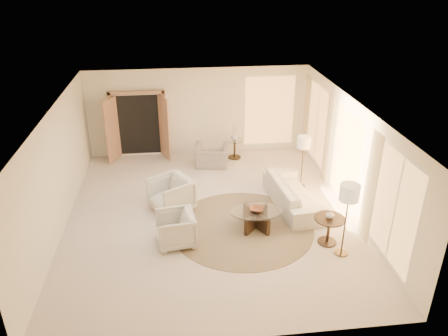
{
  "coord_description": "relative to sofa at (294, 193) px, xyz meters",
  "views": [
    {
      "loc": [
        -0.74,
        -9.33,
        5.81
      ],
      "look_at": [
        0.4,
        0.4,
        1.1
      ],
      "focal_mm": 35.0,
      "sensor_mm": 36.0,
      "label": 1
    }
  ],
  "objects": [
    {
      "name": "floor_lamp_near",
      "position": [
        0.48,
        0.99,
        0.93
      ],
      "size": [
        0.37,
        0.37,
        1.51
      ],
      "rotation": [
        0.0,
        0.0,
        -0.2
      ],
      "color": "#2F2719",
      "rests_on": "room"
    },
    {
      "name": "end_vase",
      "position": [
        0.34,
        -1.7,
        0.38
      ],
      "size": [
        0.23,
        0.23,
        0.18
      ],
      "primitive_type": "imported",
      "rotation": [
        0.0,
        0.0,
        -0.35
      ],
      "color": "silver",
      "rests_on": "end_table"
    },
    {
      "name": "side_vase",
      "position": [
        -1.1,
        3.17,
        0.38
      ],
      "size": [
        0.3,
        0.3,
        0.24
      ],
      "primitive_type": "imported",
      "rotation": [
        0.0,
        0.0,
        -0.43
      ],
      "color": "silver",
      "rests_on": "side_table"
    },
    {
      "name": "room",
      "position": [
        -2.19,
        -0.23,
        1.05
      ],
      "size": [
        7.04,
        8.04,
        2.83
      ],
      "color": "beige",
      "rests_on": "ground"
    },
    {
      "name": "accent_chair",
      "position": [
        -1.88,
        2.65,
        0.09
      ],
      "size": [
        1.09,
        0.79,
        0.88
      ],
      "primitive_type": "imported",
      "rotation": [
        0.0,
        0.0,
        3.0
      ],
      "color": "gray",
      "rests_on": "room"
    },
    {
      "name": "floor_lamp_far",
      "position": [
        0.51,
        -2.13,
        1.09
      ],
      "size": [
        0.41,
        0.41,
        1.69
      ],
      "rotation": [
        0.0,
        0.0,
        -0.32
      ],
      "color": "#2F2719",
      "rests_on": "room"
    },
    {
      "name": "side_table",
      "position": [
        -1.1,
        3.17,
        0.02
      ],
      "size": [
        0.54,
        0.54,
        0.62
      ],
      "rotation": [
        0.0,
        0.0,
        0.31
      ],
      "color": "#2F2719",
      "rests_on": "room"
    },
    {
      "name": "french_doors",
      "position": [
        -4.09,
        3.59,
        0.71
      ],
      "size": [
        1.95,
        0.66,
        2.16
      ],
      "color": "tan",
      "rests_on": "room"
    },
    {
      "name": "coffee_table",
      "position": [
        -1.15,
        -0.9,
        -0.06
      ],
      "size": [
        1.39,
        1.39,
        0.46
      ],
      "rotation": [
        0.0,
        0.0,
        -0.12
      ],
      "color": "black",
      "rests_on": "room"
    },
    {
      "name": "window_back_corner",
      "position": [
        0.11,
        3.72,
        1.0
      ],
      "size": [
        1.7,
        0.1,
        2.4
      ],
      "primitive_type": null,
      "color": "#FFB866",
      "rests_on": "room"
    },
    {
      "name": "sofa",
      "position": [
        0.0,
        0.0,
        0.0
      ],
      "size": [
        1.18,
        2.49,
        0.7
      ],
      "primitive_type": "imported",
      "rotation": [
        0.0,
        0.0,
        1.67
      ],
      "color": "beige",
      "rests_on": "room"
    },
    {
      "name": "area_rug",
      "position": [
        -1.47,
        -0.88,
        -0.35
      ],
      "size": [
        4.25,
        4.25,
        0.01
      ],
      "primitive_type": "cylinder",
      "rotation": [
        0.0,
        0.0,
        -0.3
      ],
      "color": "#463928",
      "rests_on": "room"
    },
    {
      "name": "end_table",
      "position": [
        0.34,
        -1.7,
        0.09
      ],
      "size": [
        0.68,
        0.68,
        0.65
      ],
      "rotation": [
        0.0,
        0.0,
        -0.35
      ],
      "color": "black",
      "rests_on": "room"
    },
    {
      "name": "bowl",
      "position": [
        -1.15,
        -0.9,
        0.15
      ],
      "size": [
        0.39,
        0.39,
        0.08
      ],
      "primitive_type": "imported",
      "rotation": [
        0.0,
        0.0,
        -0.25
      ],
      "color": "brown",
      "rests_on": "coffee_table"
    },
    {
      "name": "windows_right",
      "position": [
        1.26,
        -0.13,
        1.0
      ],
      "size": [
        0.1,
        6.4,
        2.4
      ],
      "primitive_type": null,
      "color": "#FFB866",
      "rests_on": "room"
    },
    {
      "name": "armchair_left",
      "position": [
        -3.14,
        0.17,
        0.12
      ],
      "size": [
        1.21,
        1.24,
        0.95
      ],
      "primitive_type": "imported",
      "rotation": [
        0.0,
        0.0,
        -1.04
      ],
      "color": "beige",
      "rests_on": "room"
    },
    {
      "name": "curtains_right",
      "position": [
        1.21,
        0.77,
        0.95
      ],
      "size": [
        0.06,
        5.2,
        2.6
      ],
      "primitive_type": null,
      "color": "beige",
      "rests_on": "room"
    },
    {
      "name": "armchair_right",
      "position": [
        -3.05,
        -1.33,
        0.07
      ],
      "size": [
        0.86,
        0.91,
        0.84
      ],
      "primitive_type": "imported",
      "rotation": [
        0.0,
        0.0,
        -1.44
      ],
      "color": "beige",
      "rests_on": "room"
    }
  ]
}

